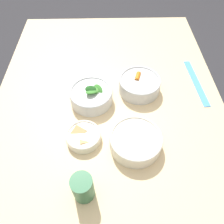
# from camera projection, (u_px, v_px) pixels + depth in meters

# --- Properties ---
(ground_plane) EXTENTS (10.00, 10.00, 0.00)m
(ground_plane) POSITION_uv_depth(u_px,v_px,m) (109.00, 170.00, 1.50)
(ground_plane) COLOR #2D2D33
(dining_table) EXTENTS (1.28, 0.95, 0.74)m
(dining_table) POSITION_uv_depth(u_px,v_px,m) (108.00, 113.00, 0.99)
(dining_table) COLOR beige
(dining_table) RESTS_ON ground_plane
(bowl_carrots) EXTENTS (0.17, 0.17, 0.07)m
(bowl_carrots) POSITION_uv_depth(u_px,v_px,m) (139.00, 84.00, 0.92)
(bowl_carrots) COLOR silver
(bowl_carrots) RESTS_ON dining_table
(bowl_greens) EXTENTS (0.17, 0.17, 0.08)m
(bowl_greens) POSITION_uv_depth(u_px,v_px,m) (91.00, 95.00, 0.88)
(bowl_greens) COLOR silver
(bowl_greens) RESTS_ON dining_table
(bowl_beans_hotdog) EXTENTS (0.18, 0.18, 0.06)m
(bowl_beans_hotdog) POSITION_uv_depth(u_px,v_px,m) (135.00, 141.00, 0.76)
(bowl_beans_hotdog) COLOR silver
(bowl_beans_hotdog) RESTS_ON dining_table
(bowl_cookies) EXTENTS (0.13, 0.13, 0.04)m
(bowl_cookies) POSITION_uv_depth(u_px,v_px,m) (83.00, 136.00, 0.78)
(bowl_cookies) COLOR silver
(bowl_cookies) RESTS_ON dining_table
(ruler) EXTENTS (0.29, 0.05, 0.00)m
(ruler) POSITION_uv_depth(u_px,v_px,m) (195.00, 82.00, 0.97)
(ruler) COLOR #4C99E0
(ruler) RESTS_ON dining_table
(cup) EXTENTS (0.06, 0.06, 0.10)m
(cup) POSITION_uv_depth(u_px,v_px,m) (82.00, 188.00, 0.63)
(cup) COLOR #336B47
(cup) RESTS_ON dining_table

